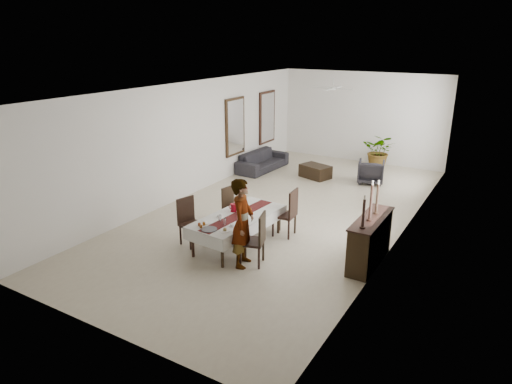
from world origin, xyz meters
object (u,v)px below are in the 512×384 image
at_px(red_pitcher, 233,208).
at_px(sofa, 263,161).
at_px(woman, 243,223).
at_px(sideboard_body, 370,241).
at_px(dining_table_top, 238,217).

relative_size(red_pitcher, sofa, 0.08).
xyz_separation_m(woman, sideboard_body, (2.15, 1.34, -0.42)).
bearing_deg(sideboard_body, woman, -148.07).
relative_size(dining_table_top, red_pitcher, 12.00).
bearing_deg(dining_table_top, sideboard_body, 17.04).
bearing_deg(dining_table_top, sofa, 119.45).
bearing_deg(red_pitcher, woman, -47.99).
height_order(red_pitcher, sofa, red_pitcher).
xyz_separation_m(dining_table_top, sideboard_body, (2.75, 0.60, -0.17)).
bearing_deg(dining_table_top, woman, -46.63).
bearing_deg(dining_table_top, red_pitcher, 149.04).
height_order(red_pitcher, sideboard_body, sideboard_body).
distance_m(dining_table_top, sideboard_body, 2.82).
bearing_deg(red_pitcher, sideboard_body, 8.60).
height_order(dining_table_top, sofa, dining_table_top).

